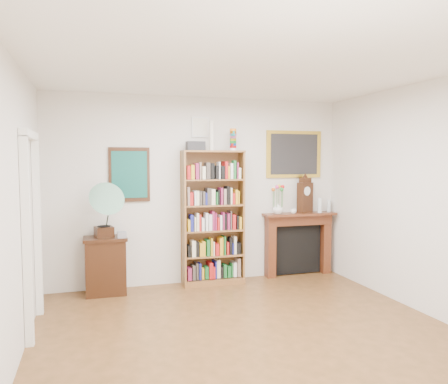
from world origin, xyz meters
The scene contains 15 objects.
room centered at (0.00, 0.00, 1.40)m, with size 4.51×5.01×2.81m.
door_casing centered at (-2.21, 1.20, 1.26)m, with size 0.08×1.02×2.17m.
teal_poster centered at (-1.05, 2.48, 1.65)m, with size 0.58×0.04×0.78m.
small_picture centered at (0.00, 2.48, 2.35)m, with size 0.26×0.04×0.30m.
gilt_painting centered at (1.55, 2.48, 1.95)m, with size 0.95×0.04×0.75m.
bookshelf centered at (0.15, 2.32, 1.12)m, with size 0.94×0.37×2.30m.
side_cabinet centered at (-1.41, 2.27, 0.40)m, with size 0.58×0.43×0.80m, color black.
fireplace centered at (1.60, 2.41, 0.59)m, with size 1.20×0.30×1.01m.
gramophone centered at (-1.42, 2.17, 1.23)m, with size 0.57×0.66×0.77m.
cd_stack centered at (-1.19, 2.16, 0.84)m, with size 0.12×0.12×0.08m, color #A9A9B5.
mantel_clock centered at (1.71, 2.38, 1.28)m, with size 0.27×0.21×0.56m.
flower_vase centered at (1.21, 2.34, 1.10)m, with size 0.17×0.17×0.17m, color silver.
teacup centered at (1.47, 2.31, 1.05)m, with size 0.10×0.10×0.08m, color silver.
bottle_left centered at (1.94, 2.32, 1.13)m, with size 0.07×0.07×0.24m, color silver.
bottle_right centered at (2.15, 2.39, 1.11)m, with size 0.06×0.06×0.20m, color silver.
Camera 1 is at (-1.60, -3.90, 1.86)m, focal length 35.00 mm.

